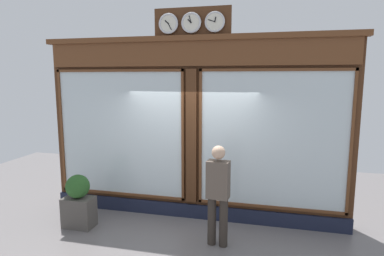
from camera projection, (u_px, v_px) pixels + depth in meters
shop_facade at (194, 129)px, 6.40m from camera, size 6.02×0.42×4.03m
pedestrian at (218, 191)px, 5.33m from camera, size 0.38×0.26×1.69m
planter_box at (79, 212)px, 6.10m from camera, size 0.56×0.36×0.56m
planter_shrub at (78, 186)px, 6.02m from camera, size 0.44×0.44×0.44m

